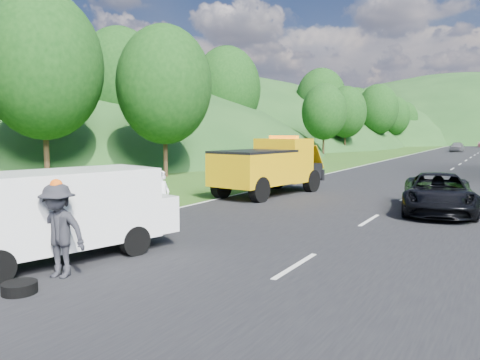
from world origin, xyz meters
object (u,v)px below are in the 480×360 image
Objects in this scene: tow_truck at (270,166)px; worker at (60,278)px; suitcase at (116,205)px; passing_suv at (437,213)px; woman at (163,222)px; spare_tire at (20,294)px; child at (163,230)px; white_van at (57,211)px.

tow_truck is 13.23m from worker.
worker is 7.29m from suitcase.
tow_truck is 7.58m from passing_suv.
woman is at bearing -82.29° from tow_truck.
spare_tire is at bearing -93.99° from worker.
tow_truck is at bearing 71.10° from suitcase.
woman is 1.19m from child.
spare_tire is (0.17, -1.00, 0.00)m from worker.
passing_suv is (9.81, 5.88, -0.31)m from suitcase.
child is at bearing 90.58° from worker.
white_van is at bearing -130.18° from passing_suv.
worker is 0.37× the size of passing_suv.
suitcase is at bearing 69.67° from woman.
white_van is 12.77m from passing_suv.
white_van is 9.97× the size of suitcase.
woman is 0.87× the size of worker.
white_van is 3.74× the size of woman.
passing_suv is at bearing -2.17° from tow_truck.
white_van is 4.91m from woman.
woman reaches higher than child.
woman is 1.58× the size of child.
worker is at bearing -54.75° from child.
white_van is 1.73m from worker.
spare_tire is (1.31, -5.56, 0.00)m from child.
suitcase is 8.21m from spare_tire.
passing_suv is at bearing 67.35° from spare_tire.
tow_truck is 3.98× the size of woman.
worker is 3.04× the size of spare_tire.
worker reaches higher than spare_tire.
child is 4.70m from worker.
woman reaches higher than suitcase.
tow_truck is 3.48× the size of worker.
child is at bearing 106.69° from white_van.
worker is (1.15, -4.56, 0.00)m from child.
woman is at bearing 149.80° from child.
suitcase is 1.00× the size of spare_tire.
spare_tire is at bearing -174.23° from woman.
tow_truck reaches higher than child.
woman is 2.49m from suitcase.
suitcase is (-2.46, -7.17, -1.01)m from tow_truck.
tow_truck reaches higher than suitcase.
spare_tire is (2.04, -14.03, -1.32)m from tow_truck.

